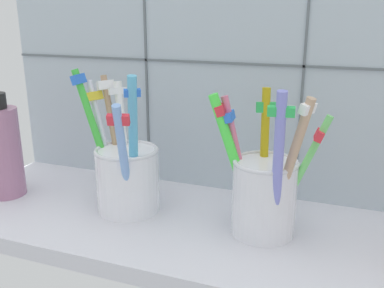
# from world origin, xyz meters

# --- Properties ---
(counter_slab) EXTENTS (0.64, 0.22, 0.02)m
(counter_slab) POSITION_xyz_m (0.00, 0.00, 0.01)
(counter_slab) COLOR silver
(counter_slab) RESTS_ON ground
(tile_wall_back) EXTENTS (0.64, 0.02, 0.45)m
(tile_wall_back) POSITION_xyz_m (0.00, 0.12, 0.22)
(tile_wall_back) COLOR #B2C1CC
(tile_wall_back) RESTS_ON ground
(toothbrush_cup_left) EXTENTS (0.11, 0.11, 0.18)m
(toothbrush_cup_left) POSITION_xyz_m (-0.09, 0.01, 0.07)
(toothbrush_cup_left) COLOR white
(toothbrush_cup_left) RESTS_ON counter_slab
(toothbrush_cup_right) EXTENTS (0.13, 0.08, 0.17)m
(toothbrush_cup_right) POSITION_xyz_m (0.09, 0.00, 0.07)
(toothbrush_cup_right) COLOR white
(toothbrush_cup_right) RESTS_ON counter_slab
(soap_bottle) EXTENTS (0.05, 0.05, 0.14)m
(soap_bottle) POSITION_xyz_m (-0.27, -0.01, 0.08)
(soap_bottle) COLOR #A97093
(soap_bottle) RESTS_ON counter_slab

